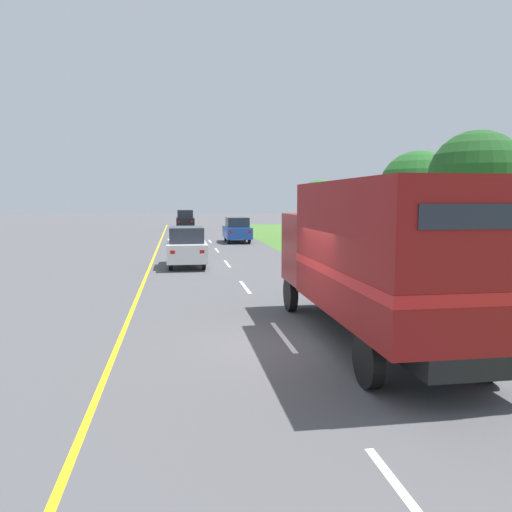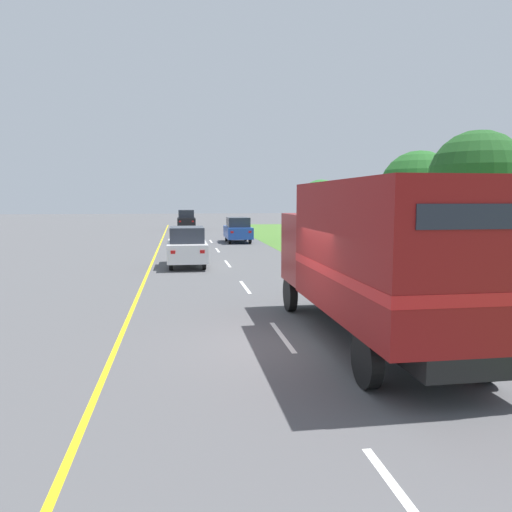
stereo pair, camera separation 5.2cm
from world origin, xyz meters
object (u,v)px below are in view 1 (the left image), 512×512
lead_car_white (187,246)px  roadside_tree_mid (418,190)px  lead_car_black_ahead (185,220)px  roadside_tree_far (320,202)px  roadside_tree_near (476,178)px  horse_trailer_truck (376,255)px  delineator_post (418,297)px  highway_sign (434,234)px  lead_car_blue_ahead (237,230)px

lead_car_white → roadside_tree_mid: roadside_tree_mid is taller
lead_car_black_ahead → roadside_tree_far: 18.49m
roadside_tree_far → roadside_tree_mid: bearing=-64.2°
lead_car_white → lead_car_black_ahead: (0.35, 28.29, 0.08)m
roadside_tree_near → lead_car_white: bearing=161.2°
horse_trailer_truck → delineator_post: (2.27, 2.49, -1.46)m
highway_sign → delineator_post: (-2.03, -3.01, -1.51)m
horse_trailer_truck → roadside_tree_mid: roadside_tree_mid is taller
roadside_tree_far → roadside_tree_near: bearing=-83.6°
roadside_tree_near → delineator_post: 9.74m
roadside_tree_near → roadside_tree_mid: roadside_tree_mid is taller
roadside_tree_mid → highway_sign: bearing=-114.4°
roadside_tree_mid → horse_trailer_truck: bearing=-118.9°
roadside_tree_near → roadside_tree_far: 16.96m
lead_car_black_ahead → highway_sign: size_ratio=1.37×
roadside_tree_mid → lead_car_blue_ahead: bearing=141.7°
lead_car_black_ahead → highway_sign: 37.06m
horse_trailer_truck → delineator_post: horse_trailer_truck is taller
roadside_tree_near → horse_trailer_truck: bearing=-131.3°
highway_sign → roadside_tree_mid: 14.18m
lead_car_white → highway_sign: highway_sign is taller
lead_car_blue_ahead → lead_car_white: bearing=-106.9°
highway_sign → roadside_tree_far: 20.79m
horse_trailer_truck → roadside_tree_mid: (10.12, 18.32, 1.74)m
lead_car_white → highway_sign: size_ratio=1.31×
horse_trailer_truck → lead_car_black_ahead: horse_trailer_truck is taller
highway_sign → roadside_tree_far: roadside_tree_far is taller
horse_trailer_truck → roadside_tree_near: 12.62m
lead_car_white → highway_sign: bearing=-44.4°
horse_trailer_truck → lead_car_white: 14.01m
lead_car_blue_ahead → highway_sign: size_ratio=1.29×
lead_car_white → highway_sign: (8.12, -7.94, 1.06)m
lead_car_blue_ahead → roadside_tree_mid: (10.05, -7.92, 2.78)m
horse_trailer_truck → roadside_tree_far: size_ratio=1.72×
lead_car_black_ahead → highway_sign: (7.77, -36.23, 0.99)m
horse_trailer_truck → delineator_post: size_ratio=8.34×
lead_car_white → lead_car_black_ahead: lead_car_black_ahead is taller
delineator_post → lead_car_black_ahead: bearing=98.3°
horse_trailer_truck → highway_sign: size_ratio=2.59×
lead_car_blue_ahead → lead_car_black_ahead: 15.89m
lead_car_white → roadside_tree_far: roadside_tree_far is taller
lead_car_blue_ahead → roadside_tree_near: (8.13, -16.89, 3.09)m
lead_car_white → delineator_post: (6.09, -10.95, -0.44)m
lead_car_white → lead_car_blue_ahead: size_ratio=1.01×
horse_trailer_truck → roadside_tree_near: size_ratio=1.32×
lead_car_white → delineator_post: 12.54m
lead_car_black_ahead → delineator_post: lead_car_black_ahead is taller
highway_sign → delineator_post: 3.94m
delineator_post → lead_car_white: bearing=119.1°
highway_sign → lead_car_blue_ahead: bearing=101.5°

